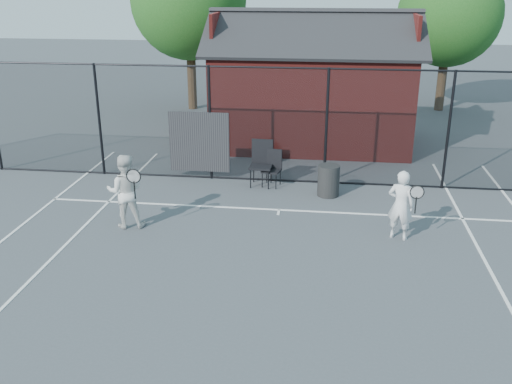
# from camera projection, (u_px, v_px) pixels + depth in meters

# --- Properties ---
(ground) EXTENTS (80.00, 80.00, 0.00)m
(ground) POSITION_uv_depth(u_px,v_px,m) (265.00, 272.00, 10.43)
(ground) COLOR #444A4E
(ground) RESTS_ON ground
(court_lines) EXTENTS (11.02, 18.00, 0.01)m
(court_lines) POSITION_uv_depth(u_px,v_px,m) (256.00, 311.00, 9.20)
(court_lines) COLOR white
(court_lines) RESTS_ON ground
(fence) EXTENTS (22.04, 3.00, 3.00)m
(fence) POSITION_uv_depth(u_px,v_px,m) (275.00, 128.00, 14.59)
(fence) COLOR black
(fence) RESTS_ON ground
(clubhouse) EXTENTS (6.50, 4.36, 4.19)m
(clubhouse) POSITION_uv_depth(u_px,v_px,m) (312.00, 93.00, 18.16)
(clubhouse) COLOR maroon
(clubhouse) RESTS_ON ground
(tree_left) EXTENTS (4.48, 4.48, 6.44)m
(tree_left) POSITION_uv_depth(u_px,v_px,m) (189.00, 1.00, 22.02)
(tree_left) COLOR #2F1E13
(tree_left) RESTS_ON ground
(tree_right) EXTENTS (3.97, 3.97, 5.70)m
(tree_right) POSITION_uv_depth(u_px,v_px,m) (449.00, 15.00, 21.93)
(tree_right) COLOR #2F1E13
(tree_right) RESTS_ON ground
(player_front) EXTENTS (0.70, 0.56, 1.47)m
(player_front) POSITION_uv_depth(u_px,v_px,m) (401.00, 205.00, 11.53)
(player_front) COLOR white
(player_front) RESTS_ON ground
(player_back) EXTENTS (0.93, 0.76, 1.61)m
(player_back) POSITION_uv_depth(u_px,v_px,m) (125.00, 191.00, 12.08)
(player_back) COLOR silver
(player_back) RESTS_ON ground
(chair_left) EXTENTS (0.58, 0.60, 1.15)m
(chair_left) POSITION_uv_depth(u_px,v_px,m) (261.00, 164.00, 14.57)
(chair_left) COLOR black
(chair_left) RESTS_ON ground
(chair_right) EXTENTS (0.53, 0.54, 0.92)m
(chair_right) POSITION_uv_depth(u_px,v_px,m) (271.00, 169.00, 14.58)
(chair_right) COLOR black
(chair_right) RESTS_ON ground
(waste_bin) EXTENTS (0.65, 0.65, 0.78)m
(waste_bin) POSITION_uv_depth(u_px,v_px,m) (328.00, 181.00, 13.96)
(waste_bin) COLOR #242424
(waste_bin) RESTS_ON ground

